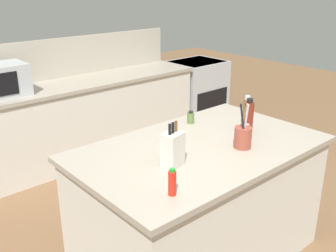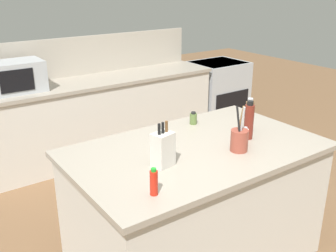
# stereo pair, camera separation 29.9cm
# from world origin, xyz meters

# --- Properties ---
(back_counter_run) EXTENTS (2.93, 0.66, 0.94)m
(back_counter_run) POSITION_xyz_m (0.30, 2.20, 0.47)
(back_counter_run) COLOR beige
(back_counter_run) RESTS_ON ground_plane
(wall_backsplash) EXTENTS (2.89, 0.03, 0.46)m
(wall_backsplash) POSITION_xyz_m (0.30, 2.52, 1.17)
(wall_backsplash) COLOR #B2A899
(wall_backsplash) RESTS_ON back_counter_run
(kitchen_island) EXTENTS (1.78, 1.09, 0.94)m
(kitchen_island) POSITION_xyz_m (0.00, 0.00, 0.47)
(kitchen_island) COLOR beige
(kitchen_island) RESTS_ON ground_plane
(range_oven) EXTENTS (0.76, 0.65, 0.92)m
(range_oven) POSITION_xyz_m (2.19, 2.20, 0.47)
(range_oven) COLOR #ADB2B7
(range_oven) RESTS_ON ground_plane
(knife_block) EXTENTS (0.15, 0.13, 0.29)m
(knife_block) POSITION_xyz_m (-0.36, -0.10, 1.05)
(knife_block) COLOR beige
(knife_block) RESTS_ON kitchen_island
(utensil_crock) EXTENTS (0.12, 0.12, 0.32)m
(utensil_crock) POSITION_xyz_m (0.20, -0.21, 1.02)
(utensil_crock) COLOR brown
(utensil_crock) RESTS_ON kitchen_island
(salt_shaker) EXTENTS (0.05, 0.05, 0.13)m
(salt_shaker) POSITION_xyz_m (0.30, -0.16, 1.00)
(salt_shaker) COLOR silver
(salt_shaker) RESTS_ON kitchen_island
(spice_jar_oregano) EXTENTS (0.06, 0.06, 0.10)m
(spice_jar_oregano) POSITION_xyz_m (0.27, 0.38, 0.99)
(spice_jar_oregano) COLOR #567038
(spice_jar_oregano) RESTS_ON kitchen_island
(vinegar_bottle) EXTENTS (0.07, 0.07, 0.29)m
(vinegar_bottle) POSITION_xyz_m (0.41, -0.09, 1.08)
(vinegar_bottle) COLOR maroon
(vinegar_bottle) RESTS_ON kitchen_island
(pepper_grinder) EXTENTS (0.06, 0.06, 0.26)m
(pepper_grinder) POSITION_xyz_m (0.53, 0.02, 1.06)
(pepper_grinder) COLOR brown
(pepper_grinder) RESTS_ON kitchen_island
(hot_sauce_bottle) EXTENTS (0.05, 0.05, 0.16)m
(hot_sauce_bottle) POSITION_xyz_m (-0.60, -0.36, 1.01)
(hot_sauce_bottle) COLOR red
(hot_sauce_bottle) RESTS_ON kitchen_island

